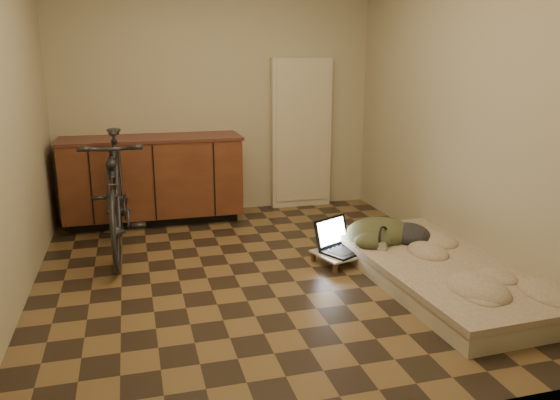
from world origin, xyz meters
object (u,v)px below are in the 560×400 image
object	(u,v)px
bicycle	(116,187)
lap_desk	(348,252)
laptop	(341,244)
futon	(440,271)

from	to	relation	value
bicycle	lap_desk	bearing A→B (deg)	-21.45
lap_desk	laptop	size ratio (longest dim) A/B	1.31
futon	lap_desk	bearing A→B (deg)	127.93
bicycle	laptop	world-z (taller)	bicycle
lap_desk	futon	bearing A→B (deg)	-65.78
futon	lap_desk	xyz separation A→B (m)	(-0.51, 0.61, -0.01)
bicycle	futon	bearing A→B (deg)	-28.98
lap_desk	laptop	world-z (taller)	laptop
futon	lap_desk	distance (m)	0.80
futon	laptop	xyz separation A→B (m)	(-0.57, 0.63, 0.06)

